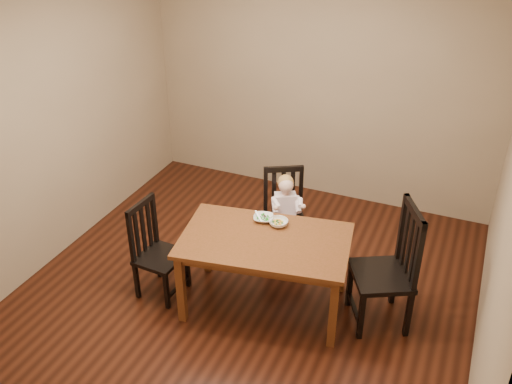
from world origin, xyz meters
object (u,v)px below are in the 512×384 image
at_px(chair_right, 389,269).
at_px(toddler, 285,209).
at_px(chair_child, 284,216).
at_px(chair_left, 156,251).
at_px(bowl_peas, 263,218).
at_px(bowl_veg, 278,223).
at_px(dining_table, 265,247).

height_order(chair_right, toddler, chair_right).
bearing_deg(chair_child, toddler, 90.00).
relative_size(chair_left, bowl_peas, 5.28).
relative_size(chair_right, bowl_veg, 6.63).
bearing_deg(chair_right, chair_child, 35.91).
bearing_deg(dining_table, bowl_veg, 83.46).
xyz_separation_m(chair_left, bowl_peas, (0.85, 0.46, 0.29)).
height_order(dining_table, chair_child, chair_child).
height_order(chair_left, toddler, chair_left).
bearing_deg(dining_table, chair_right, 12.42).
xyz_separation_m(toddler, bowl_peas, (-0.03, -0.48, 0.17)).
bearing_deg(bowl_peas, chair_child, 89.19).
relative_size(toddler, bowl_veg, 2.74).
relative_size(dining_table, chair_left, 1.67).
distance_m(chair_right, bowl_peas, 1.16).
relative_size(dining_table, bowl_veg, 9.07).
relative_size(dining_table, toddler, 3.31).
bearing_deg(bowl_veg, chair_right, -0.84).
bearing_deg(chair_left, dining_table, 105.16).
bearing_deg(bowl_peas, dining_table, -64.64).
height_order(dining_table, bowl_veg, bowl_veg).
height_order(chair_right, bowl_veg, chair_right).
bearing_deg(chair_child, chair_right, 125.05).
distance_m(toddler, bowl_peas, 0.51).
bearing_deg(chair_left, chair_child, 142.63).
xyz_separation_m(dining_table, chair_right, (1.02, 0.22, -0.09)).
distance_m(chair_left, bowl_veg, 1.13).
xyz_separation_m(chair_left, toddler, (0.88, 0.95, 0.12)).
height_order(toddler, bowl_veg, toddler).
xyz_separation_m(chair_left, bowl_veg, (1.00, 0.44, 0.30)).
height_order(dining_table, bowl_peas, bowl_peas).
bearing_deg(bowl_veg, dining_table, -96.54).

